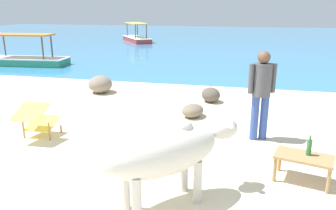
% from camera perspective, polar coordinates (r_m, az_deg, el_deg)
% --- Properties ---
extents(water_surface, '(60.00, 36.00, 0.03)m').
position_cam_1_polar(water_surface, '(25.27, 9.68, 10.69)').
color(water_surface, teal).
rests_on(water_surface, ground).
extents(cow, '(1.64, 1.60, 1.08)m').
position_cam_1_polar(cow, '(4.00, -0.35, -7.81)').
color(cow, beige).
rests_on(cow, sand_beach).
extents(low_bench_table, '(0.85, 0.62, 0.39)m').
position_cam_1_polar(low_bench_table, '(5.03, 22.03, -8.62)').
color(low_bench_table, '#A37A4C').
rests_on(low_bench_table, sand_beach).
extents(bottle, '(0.07, 0.07, 0.30)m').
position_cam_1_polar(bottle, '(5.01, 22.81, -6.58)').
color(bottle, '#2D6B38').
rests_on(bottle, low_bench_table).
extents(deck_chair_near, '(0.57, 0.79, 0.68)m').
position_cam_1_polar(deck_chair_near, '(6.59, -21.39, -2.14)').
color(deck_chair_near, '#A37A4C').
rests_on(deck_chair_near, sand_beach).
extents(person_standing, '(0.48, 0.32, 1.62)m').
position_cam_1_polar(person_standing, '(6.18, 15.58, 2.64)').
color(person_standing, '#334C99').
rests_on(person_standing, sand_beach).
extents(shore_rock_large, '(0.67, 0.71, 0.37)m').
position_cam_1_polar(shore_rock_large, '(8.66, 7.27, 1.74)').
color(shore_rock_large, brown).
rests_on(shore_rock_large, sand_beach).
extents(shore_rock_medium, '(0.59, 0.67, 0.29)m').
position_cam_1_polar(shore_rock_medium, '(7.44, 4.21, -0.95)').
color(shore_rock_medium, '#756651').
rests_on(shore_rock_medium, sand_beach).
extents(shore_rock_small, '(0.92, 0.95, 0.48)m').
position_cam_1_polar(shore_rock_small, '(9.70, -11.41, 3.48)').
color(shore_rock_small, gray).
rests_on(shore_rock_small, sand_beach).
extents(boat_red, '(3.04, 3.67, 1.29)m').
position_cam_1_polar(boat_red, '(24.22, -5.34, 11.30)').
color(boat_red, '#C63833').
rests_on(boat_red, water_surface).
extents(boat_green, '(3.76, 1.50, 1.29)m').
position_cam_1_polar(boat_green, '(15.51, -23.19, 7.26)').
color(boat_green, '#338E66').
rests_on(boat_green, water_surface).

